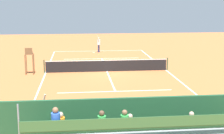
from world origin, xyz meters
TOP-DOWN VIEW (x-y plane):
  - ground_plane at (0.00, 0.00)m, footprint 60.00×60.00m
  - court_line_markings at (0.00, -0.04)m, footprint 10.10×22.20m
  - tennis_net at (0.00, 0.00)m, footprint 10.30×0.10m
  - backdrop_wall at (0.00, 14.00)m, footprint 18.00×0.16m
  - umpire_chair at (6.20, 0.35)m, footprint 0.67×0.67m
  - courtside_bench at (-2.82, 13.27)m, footprint 1.80×0.40m
  - equipment_bag at (-1.21, 13.40)m, footprint 0.90×0.36m
  - tennis_player at (0.02, -10.07)m, footprint 0.46×0.56m
  - tennis_racket at (0.59, -9.79)m, footprint 0.36×0.58m
  - tennis_ball_near at (0.17, -8.23)m, footprint 0.07×0.07m
  - tennis_ball_far at (0.75, -6.52)m, footprint 0.07×0.07m
  - line_judge at (3.94, 13.07)m, footprint 0.43×0.55m

SIDE VIEW (x-z plane):
  - ground_plane at x=0.00m, z-range 0.00..0.00m
  - court_line_markings at x=0.00m, z-range 0.00..0.01m
  - tennis_racket at x=0.59m, z-range 0.00..0.03m
  - tennis_ball_near at x=0.17m, z-range 0.00..0.07m
  - tennis_ball_far at x=0.75m, z-range 0.00..0.07m
  - equipment_bag at x=-1.21m, z-range 0.00..0.36m
  - tennis_net at x=0.00m, z-range -0.03..1.04m
  - courtside_bench at x=-2.82m, z-range 0.09..1.02m
  - backdrop_wall at x=0.00m, z-range 0.00..2.00m
  - tennis_player at x=0.02m, z-range 0.05..1.98m
  - line_judge at x=3.94m, z-range 0.05..1.98m
  - umpire_chair at x=6.20m, z-range 0.24..2.38m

